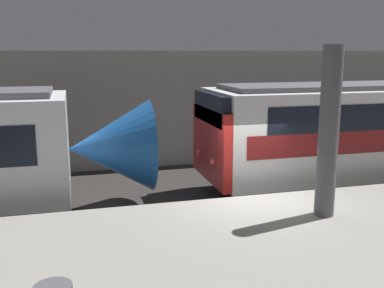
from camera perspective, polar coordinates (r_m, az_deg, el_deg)
ground_plane at (r=11.48m, az=7.60°, el=-10.73°), size 120.00×120.00×0.00m
platform at (r=9.08m, az=14.46°, el=-14.18°), size 40.00×5.43×0.90m
station_rear_barrier at (r=17.30m, az=-0.99°, el=4.47°), size 50.00×0.15×4.39m
support_pillar_near at (r=9.75m, az=16.95°, el=1.39°), size 0.42×0.42×3.59m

